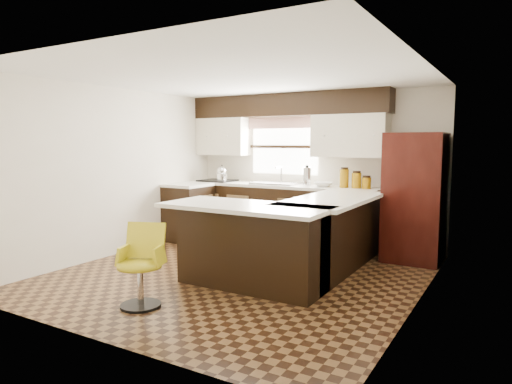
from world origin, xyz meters
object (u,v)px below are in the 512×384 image
Objects in this scene: peninsula_long at (328,237)px; peninsula_return at (251,248)px; refrigerator at (415,197)px; bar_chair at (140,266)px.

peninsula_return is at bearing -118.30° from peninsula_long.
peninsula_return is 0.94× the size of refrigerator.
peninsula_long is 1.11m from peninsula_return.
refrigerator reaches higher than peninsula_return.
refrigerator is 3.79m from bar_chair.
bar_chair is at bearing -121.29° from refrigerator.
peninsula_return is at bearing -122.14° from refrigerator.
peninsula_return is 1.27m from bar_chair.
peninsula_return is at bearing 39.46° from bar_chair.
peninsula_long is 1.46m from refrigerator.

